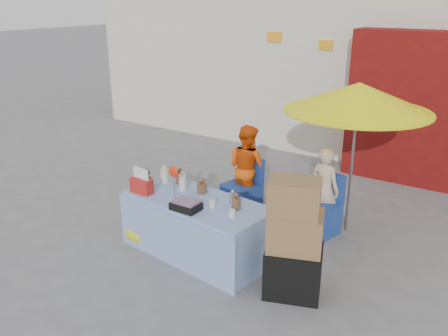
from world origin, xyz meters
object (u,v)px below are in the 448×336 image
Objects in this scene: market_table at (197,226)px; umbrella at (358,98)px; chair_right at (319,216)px; box_stack at (294,243)px; vendor_orange at (247,168)px; chair_left at (242,196)px; vendor_beige at (325,189)px.

umbrella reaches higher than market_table.
chair_right is (1.08, 1.38, -0.12)m from market_table.
umbrella is at bearing 90.67° from box_stack.
chair_left is at bearing 105.34° from vendor_orange.
chair_right is at bearing -136.14° from umbrella.
chair_right is 0.37m from vendor_beige.
market_table is at bearing -129.72° from umbrella.
umbrella is (1.55, 0.15, 1.22)m from vendor_orange.
market_table is 1.55m from vendor_orange.
umbrella reaches higher than chair_right.
chair_right is (1.25, 0.00, 0.00)m from chair_left.
vendor_orange is 1.25m from vendor_beige.
umbrella reaches higher than box_stack.
vendor_orange is at bearing 13.75° from vendor_beige.
chair_left is 0.41× the size of umbrella.
umbrella reaches higher than chair_left.
vendor_orange is at bearing -174.47° from umbrella.
vendor_beige reaches higher than chair_left.
market_table is 1.43m from box_stack.
box_stack is (1.57, -1.51, 0.37)m from chair_left.
vendor_beige is 1.33m from umbrella.
chair_left is 0.44m from vendor_orange.
vendor_orange is at bearing 133.72° from box_stack.
box_stack reaches higher than chair_right.
umbrella is 2.20m from box_stack.
vendor_beige is 1.67m from box_stack.
box_stack reaches higher than vendor_beige.
chair_left is 1.00× the size of chair_right.
vendor_beige is 0.90× the size of box_stack.
box_stack is (1.57, -1.64, -0.05)m from vendor_orange.
market_table is 1.76m from chair_right.
chair_right is 0.63× the size of vendor_orange.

